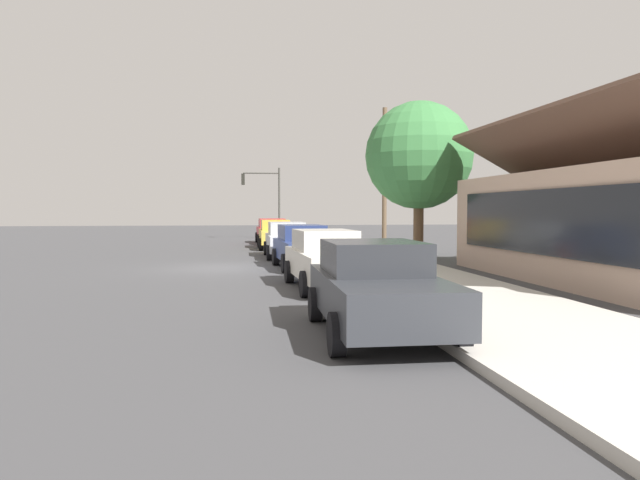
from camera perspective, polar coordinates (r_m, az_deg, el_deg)
ground_plane at (r=21.71m, az=-9.32°, el=-2.74°), size 120.00×120.00×0.00m
sidewalk_curb at (r=22.32m, az=5.21°, el=-2.34°), size 60.00×4.20×0.16m
car_cherry at (r=37.27m, az=-4.74°, el=0.92°), size 4.62×2.06×1.59m
car_mustard at (r=32.21m, az=-4.40°, el=0.60°), size 4.51×1.98×1.59m
car_silver at (r=26.27m, az=-3.27°, el=0.07°), size 4.88×2.04×1.59m
car_navy at (r=21.30m, az=-1.67°, el=-0.61°), size 4.54×2.12×1.59m
car_ivory at (r=15.85m, az=0.69°, el=-1.84°), size 4.73×2.10×1.59m
car_charcoal at (r=10.08m, az=5.64°, el=-4.62°), size 4.45×2.16×1.59m
storefront_building at (r=19.52m, az=28.17°, el=1.57°), size 12.22×6.44×5.04m
shade_tree at (r=25.60m, az=9.72°, el=8.17°), size 4.64×4.64×6.82m
traffic_light_main at (r=42.19m, az=-5.48°, el=4.79°), size 0.37×2.79×5.20m
utility_pole_wooden at (r=30.82m, az=6.37°, el=6.27°), size 1.80×0.24×7.50m
fire_hydrant_red at (r=21.95m, az=1.69°, el=-1.33°), size 0.22×0.22×0.71m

